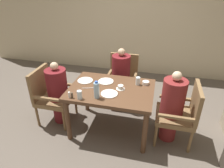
{
  "coord_description": "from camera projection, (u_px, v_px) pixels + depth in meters",
  "views": [
    {
      "loc": [
        0.61,
        -2.43,
        2.18
      ],
      "look_at": [
        0.0,
        0.04,
        0.79
      ],
      "focal_mm": 32.0,
      "sensor_mm": 36.0,
      "label": 1
    }
  ],
  "objects": [
    {
      "name": "ground_plane",
      "position": [
        111.0,
        128.0,
        3.24
      ],
      "size": [
        16.0,
        16.0,
        0.0
      ],
      "primitive_type": "plane",
      "color": "#60564C"
    },
    {
      "name": "wall_back",
      "position": [
        136.0,
        14.0,
        4.51
      ],
      "size": [
        8.0,
        0.06,
        2.8
      ],
      "color": "beige",
      "rests_on": "ground_plane"
    },
    {
      "name": "dining_table",
      "position": [
        111.0,
        94.0,
        2.94
      ],
      "size": [
        1.22,
        0.88,
        0.74
      ],
      "color": "brown",
      "rests_on": "ground_plane"
    },
    {
      "name": "chair_left_side",
      "position": [
        50.0,
        94.0,
        3.22
      ],
      "size": [
        0.53,
        0.53,
        0.91
      ],
      "color": "brown",
      "rests_on": "ground_plane"
    },
    {
      "name": "diner_in_left_chair",
      "position": [
        58.0,
        92.0,
        3.17
      ],
      "size": [
        0.32,
        0.32,
        1.06
      ],
      "color": "maroon",
      "rests_on": "ground_plane"
    },
    {
      "name": "chair_far_side",
      "position": [
        122.0,
        78.0,
        3.73
      ],
      "size": [
        0.53,
        0.53,
        0.91
      ],
      "color": "brown",
      "rests_on": "ground_plane"
    },
    {
      "name": "diner_in_far_chair",
      "position": [
        121.0,
        77.0,
        3.57
      ],
      "size": [
        0.32,
        0.32,
        1.11
      ],
      "color": "maroon",
      "rests_on": "ground_plane"
    },
    {
      "name": "chair_right_side",
      "position": [
        182.0,
        112.0,
        2.79
      ],
      "size": [
        0.53,
        0.53,
        0.91
      ],
      "color": "brown",
      "rests_on": "ground_plane"
    },
    {
      "name": "diner_in_right_chair",
      "position": [
        172.0,
        106.0,
        2.79
      ],
      "size": [
        0.32,
        0.32,
        1.1
      ],
      "color": "maroon",
      "rests_on": "ground_plane"
    },
    {
      "name": "plate_main_left",
      "position": [
        85.0,
        81.0,
        3.09
      ],
      "size": [
        0.24,
        0.24,
        0.01
      ],
      "color": "white",
      "rests_on": "dining_table"
    },
    {
      "name": "plate_main_right",
      "position": [
        109.0,
        94.0,
        2.75
      ],
      "size": [
        0.24,
        0.24,
        0.01
      ],
      "color": "white",
      "rests_on": "dining_table"
    },
    {
      "name": "plate_dessert_center",
      "position": [
        106.0,
        81.0,
        3.07
      ],
      "size": [
        0.24,
        0.24,
        0.01
      ],
      "color": "white",
      "rests_on": "dining_table"
    },
    {
      "name": "teacup_with_saucer",
      "position": [
        121.0,
        88.0,
        2.86
      ],
      "size": [
        0.13,
        0.13,
        0.06
      ],
      "color": "white",
      "rests_on": "dining_table"
    },
    {
      "name": "bowl_small",
      "position": [
        146.0,
        83.0,
        2.99
      ],
      "size": [
        0.1,
        0.1,
        0.05
      ],
      "color": "white",
      "rests_on": "dining_table"
    },
    {
      "name": "water_bottle",
      "position": [
        97.0,
        90.0,
        2.62
      ],
      "size": [
        0.07,
        0.07,
        0.25
      ],
      "color": "#A3C6DB",
      "rests_on": "dining_table"
    },
    {
      "name": "glass_tall_near",
      "position": [
        80.0,
        95.0,
        2.62
      ],
      "size": [
        0.07,
        0.07,
        0.12
      ],
      "color": "silver",
      "rests_on": "dining_table"
    },
    {
      "name": "glass_tall_mid",
      "position": [
        138.0,
        81.0,
        2.97
      ],
      "size": [
        0.07,
        0.07,
        0.12
      ],
      "color": "silver",
      "rests_on": "dining_table"
    },
    {
      "name": "salt_shaker",
      "position": [
        69.0,
        95.0,
        2.66
      ],
      "size": [
        0.03,
        0.03,
        0.09
      ],
      "color": "white",
      "rests_on": "dining_table"
    },
    {
      "name": "pepper_shaker",
      "position": [
        72.0,
        95.0,
        2.65
      ],
      "size": [
        0.03,
        0.03,
        0.08
      ],
      "color": "#4C3D2D",
      "rests_on": "dining_table"
    },
    {
      "name": "fork_beside_plate",
      "position": [
        90.0,
        88.0,
        2.9
      ],
      "size": [
        0.19,
        0.08,
        0.0
      ],
      "color": "silver",
      "rests_on": "dining_table"
    }
  ]
}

